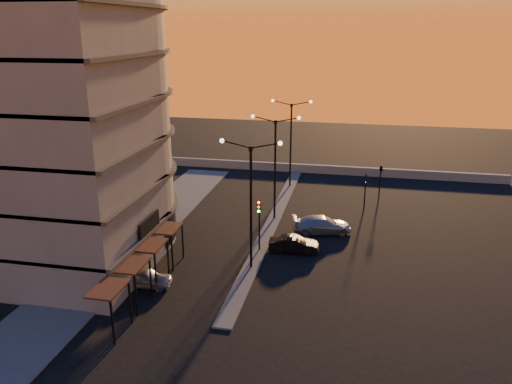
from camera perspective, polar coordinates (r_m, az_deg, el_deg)
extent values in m
plane|color=black|center=(36.72, -0.56, -8.66)|extent=(120.00, 120.00, 0.00)
cube|color=#4B4C49|center=(43.31, -13.15, -4.73)|extent=(5.00, 40.00, 0.12)
cube|color=#4B4C49|center=(45.67, 2.12, -3.02)|extent=(1.20, 36.00, 0.12)
cube|color=slate|center=(60.39, 6.57, 2.65)|extent=(44.00, 0.50, 1.00)
cylinder|color=slate|center=(40.17, -20.28, 11.27)|extent=(14.00, 14.00, 25.00)
cube|color=slate|center=(36.04, -24.42, 10.09)|extent=(14.00, 10.00, 25.00)
cylinder|color=black|center=(42.69, -18.68, -3.36)|extent=(14.16, 14.16, 2.40)
cube|color=black|center=(35.49, -12.09, -3.70)|extent=(0.15, 3.20, 1.20)
cylinder|color=black|center=(34.92, -0.58, -2.06)|extent=(0.18, 0.18, 9.00)
cube|color=black|center=(33.64, -0.61, 4.99)|extent=(0.25, 0.25, 0.35)
sphere|color=#FFE5B2|center=(34.02, -3.92, 5.87)|extent=(0.32, 0.32, 0.32)
sphere|color=#FFE5B2|center=(33.18, 2.78, 5.58)|extent=(0.32, 0.32, 0.32)
cylinder|color=black|center=(44.26, 2.18, 2.35)|extent=(0.18, 0.18, 9.00)
cube|color=black|center=(43.26, 2.25, 7.96)|extent=(0.25, 0.25, 0.35)
sphere|color=#FFE5B2|center=(43.55, -0.36, 8.65)|extent=(0.32, 0.32, 0.32)
sphere|color=#FFE5B2|center=(42.90, 4.92, 8.43)|extent=(0.32, 0.32, 0.32)
cylinder|color=black|center=(53.84, 3.98, 5.20)|extent=(0.18, 0.18, 9.00)
cube|color=black|center=(53.02, 4.09, 9.84)|extent=(0.25, 0.25, 0.35)
sphere|color=#FFE5B2|center=(53.26, 1.93, 10.40)|extent=(0.32, 0.32, 0.32)
sphere|color=#FFE5B2|center=(52.73, 6.29, 10.22)|extent=(0.32, 0.32, 0.32)
cylinder|color=black|center=(38.71, 0.38, -4.58)|extent=(0.12, 0.12, 3.20)
cube|color=black|center=(37.77, 0.34, -1.67)|extent=(0.28, 0.16, 1.00)
sphere|color=#FF0C05|center=(37.55, 0.31, -1.22)|extent=(0.20, 0.20, 0.20)
sphere|color=orange|center=(37.67, 0.30, -1.72)|extent=(0.20, 0.20, 0.20)
sphere|color=#0CFF26|center=(37.79, 0.30, -2.22)|extent=(0.20, 0.20, 0.20)
cylinder|color=black|center=(48.45, 12.31, -0.49)|extent=(0.12, 0.12, 2.80)
imported|color=black|center=(47.91, 12.46, 1.55)|extent=(0.13, 0.16, 0.80)
cylinder|color=black|center=(52.31, 13.96, 0.78)|extent=(0.12, 0.12, 2.80)
imported|color=black|center=(51.81, 14.11, 2.68)|extent=(0.42, 1.99, 0.80)
imported|color=#9FA2A6|center=(34.89, -12.67, -9.49)|extent=(3.88, 1.80, 1.29)
imported|color=black|center=(39.03, 4.33, -5.98)|extent=(3.98, 1.68, 1.28)
imported|color=#979A9E|center=(42.76, 7.55, -3.73)|extent=(5.32, 3.09, 1.45)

